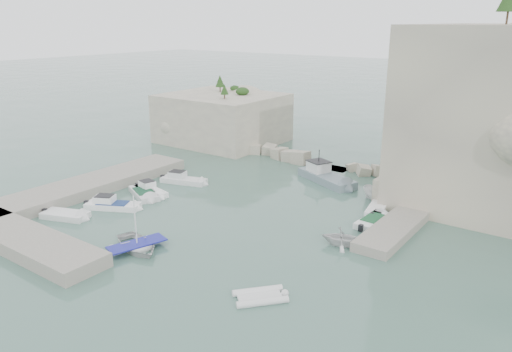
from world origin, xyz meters
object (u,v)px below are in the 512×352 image
Objects in this scene: inflatable_dinghy at (260,299)px; tender_east_b at (373,224)px; motorboat_a at (184,183)px; motorboat_e at (66,218)px; motorboat_c at (144,196)px; motorboat_b at (151,194)px; rowboat at (137,249)px; tender_east_c at (377,211)px; motorboat_d at (113,208)px; tender_east_d at (382,203)px; tender_east_a at (342,245)px; work_boat at (326,182)px.

tender_east_b is at bearing 37.89° from inflatable_dinghy.
motorboat_e is (-1.58, -13.90, 0.00)m from motorboat_a.
motorboat_a is at bearing 112.30° from motorboat_c.
motorboat_b is 13.27m from rowboat.
motorboat_c is 1.43× the size of inflatable_dinghy.
motorboat_a is 1.20× the size of tender_east_c.
tender_east_c is (20.90, 4.52, 0.00)m from motorboat_a.
tender_east_b is at bearing -22.52° from rowboat.
rowboat is 22.49m from tender_east_c.
rowboat is (10.42, -0.56, 0.00)m from motorboat_e.
motorboat_c is 23.48m from tender_east_c.
motorboat_d reaches higher than motorboat_c.
tender_east_b is at bearing -152.29° from tender_east_d.
motorboat_c is 23.17m from inflatable_dinghy.
inflatable_dinghy is 16.16m from tender_east_b.
motorboat_e is 0.99× the size of tender_east_c.
tender_east_a is 8.82m from tender_east_c.
motorboat_d is 24.51m from tender_east_b.
tender_east_a is at bearing -178.94° from tender_east_b.
motorboat_b is 0.85× the size of motorboat_d.
rowboat is at bearing -22.92° from motorboat_e.
motorboat_a and motorboat_b have the same top height.
tender_east_d reaches higher than inflatable_dinghy.
motorboat_c is at bearing -106.17° from work_boat.
rowboat is 0.59× the size of work_boat.
motorboat_a is 1.06× the size of motorboat_c.
tender_east_c is (21.20, 10.09, 0.00)m from motorboat_c.
tender_east_d is at bearing 2.08° from motorboat_a.
tender_east_a is (21.58, 5.52, 0.00)m from motorboat_d.
tender_east_b is (21.79, 11.21, 0.00)m from motorboat_d.
inflatable_dinghy is 1.15× the size of tender_east_a.
rowboat reaches higher than inflatable_dinghy.
motorboat_d is 0.67× the size of work_boat.
inflatable_dinghy is at bearing -21.93° from motorboat_e.
motorboat_a is 5.58m from motorboat_c.
tender_east_d reaches higher than motorboat_d.
tender_east_d is 0.51× the size of work_boat.
motorboat_a is 1.15× the size of motorboat_b.
rowboat is 24.34m from tender_east_d.
inflatable_dinghy is 21.72m from tender_east_d.
motorboat_c is 1.11× the size of tender_east_b.
tender_east_a is 0.67× the size of tender_east_b.
work_boat is (12.68, 19.46, 0.00)m from motorboat_d.
motorboat_e is at bearing 146.45° from tender_east_d.
motorboat_b is at bearing 108.84° from tender_east_b.
tender_east_d reaches higher than motorboat_e.
motorboat_a is at bearing 62.55° from motorboat_d.
rowboat is 20.51m from tender_east_b.
motorboat_d is 1.54× the size of inflatable_dinghy.
work_boat reaches higher than tender_east_d.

